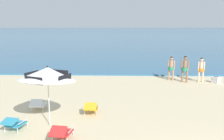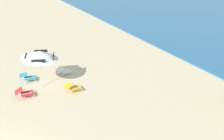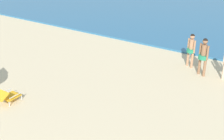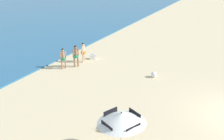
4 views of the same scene
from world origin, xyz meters
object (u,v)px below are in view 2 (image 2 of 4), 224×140
object	(u,v)px
lounge_chair_beside_umbrella	(64,70)
lounge_chair_spare_folded	(73,87)
lounge_chair_under_umbrella	(27,77)
lounge_chair_facing_sea	(24,92)
beach_umbrella_striped_main	(40,55)

from	to	relation	value
lounge_chair_beside_umbrella	lounge_chair_spare_folded	xyz separation A→B (m)	(2.31, -0.39, 0.00)
lounge_chair_under_umbrella	lounge_chair_facing_sea	xyz separation A→B (m)	(1.78, -0.67, -0.01)
beach_umbrella_striped_main	lounge_chair_spare_folded	xyz separation A→B (m)	(1.36, 1.24, -1.62)
lounge_chair_facing_sea	lounge_chair_spare_folded	world-z (taller)	lounge_chair_facing_sea
lounge_chair_spare_folded	lounge_chair_beside_umbrella	bearing A→B (deg)	170.32
lounge_chair_under_umbrella	lounge_chair_facing_sea	size ratio (longest dim) A/B	0.98
lounge_chair_facing_sea	lounge_chair_spare_folded	xyz separation A→B (m)	(0.66, 2.43, 0.00)
lounge_chair_beside_umbrella	lounge_chair_spare_folded	size ratio (longest dim) A/B	0.99
lounge_chair_beside_umbrella	lounge_chair_spare_folded	world-z (taller)	lounge_chair_beside_umbrella
lounge_chair_under_umbrella	lounge_chair_spare_folded	size ratio (longest dim) A/B	1.04
lounge_chair_under_umbrella	beach_umbrella_striped_main	bearing A→B (deg)	26.05
beach_umbrella_striped_main	lounge_chair_spare_folded	size ratio (longest dim) A/B	3.08
beach_umbrella_striped_main	lounge_chair_facing_sea	bearing A→B (deg)	-59.79
lounge_chair_beside_umbrella	lounge_chair_under_umbrella	bearing A→B (deg)	-93.64
beach_umbrella_striped_main	lounge_chair_beside_umbrella	xyz separation A→B (m)	(-0.95, 1.63, -1.62)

